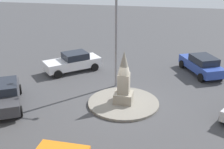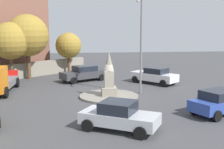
# 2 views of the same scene
# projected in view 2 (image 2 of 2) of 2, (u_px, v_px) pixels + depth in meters

# --- Properties ---
(ground_plane) EXTENTS (80.00, 80.00, 0.00)m
(ground_plane) POSITION_uv_depth(u_px,v_px,m) (109.00, 97.00, 22.04)
(ground_plane) COLOR #424244
(traffic_island) EXTENTS (4.42, 4.42, 0.15)m
(traffic_island) POSITION_uv_depth(u_px,v_px,m) (109.00, 96.00, 22.02)
(traffic_island) COLOR gray
(traffic_island) RESTS_ON ground
(monument) EXTENTS (1.11, 1.11, 3.30)m
(monument) POSITION_uv_depth(u_px,v_px,m) (109.00, 77.00, 21.79)
(monument) COLOR gray
(monument) RESTS_ON traffic_island
(streetlamp) EXTENTS (3.31, 0.28, 7.99)m
(streetlamp) POSITION_uv_depth(u_px,v_px,m) (141.00, 33.00, 22.56)
(streetlamp) COLOR slate
(streetlamp) RESTS_ON ground
(car_blue_passing) EXTENTS (3.37, 4.60, 1.50)m
(car_blue_passing) POSITION_uv_depth(u_px,v_px,m) (221.00, 101.00, 17.64)
(car_blue_passing) COLOR #2D479E
(car_blue_passing) RESTS_ON ground
(car_white_waiting) EXTENTS (4.42, 4.17, 1.52)m
(car_white_waiting) POSITION_uv_depth(u_px,v_px,m) (154.00, 75.00, 27.29)
(car_white_waiting) COLOR silver
(car_white_waiting) RESTS_ON ground
(car_dark_grey_near_island) EXTENTS (3.64, 4.74, 1.50)m
(car_dark_grey_near_island) POSITION_uv_depth(u_px,v_px,m) (84.00, 73.00, 28.61)
(car_dark_grey_near_island) COLOR #38383D
(car_dark_grey_near_island) RESTS_ON ground
(car_silver_approaching) EXTENTS (3.47, 4.27, 1.50)m
(car_silver_approaching) POSITION_uv_depth(u_px,v_px,m) (119.00, 116.00, 14.87)
(car_silver_approaching) COLOR #B7BABF
(car_silver_approaching) RESTS_ON ground
(stone_boundary_wall) EXTENTS (11.87, 13.45, 1.54)m
(stone_boundary_wall) POSITION_uv_depth(u_px,v_px,m) (19.00, 71.00, 30.17)
(stone_boundary_wall) COLOR gray
(stone_boundary_wall) RESTS_ON ground
(tree_near_wall) EXTENTS (2.94, 2.94, 4.64)m
(tree_near_wall) POSITION_uv_depth(u_px,v_px,m) (68.00, 46.00, 33.36)
(tree_near_wall) COLOR brown
(tree_near_wall) RESTS_ON ground
(tree_mid_cluster) EXTENTS (4.22, 4.22, 6.52)m
(tree_mid_cluster) POSITION_uv_depth(u_px,v_px,m) (27.00, 36.00, 29.30)
(tree_mid_cluster) COLOR brown
(tree_mid_cluster) RESTS_ON ground
(tree_far_corner) EXTENTS (3.59, 3.59, 5.73)m
(tree_far_corner) POSITION_uv_depth(u_px,v_px,m) (10.00, 41.00, 27.98)
(tree_far_corner) COLOR brown
(tree_far_corner) RESTS_ON ground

